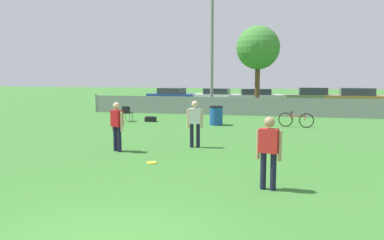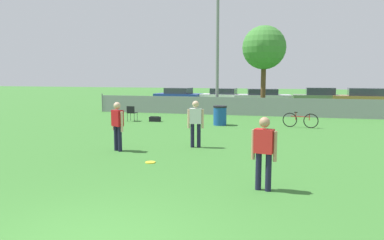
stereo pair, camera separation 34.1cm
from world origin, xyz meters
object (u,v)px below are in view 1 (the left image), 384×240
player_defender_red (117,123)px  parked_car_silver (255,97)px  gear_bag_sideline (151,119)px  frisbee_disc (152,163)px  player_receiver_white (195,121)px  folding_chair_sideline (127,112)px  parked_car_white (217,96)px  light_pole (212,30)px  parked_car_olive (313,97)px  tree_near_pole (258,48)px  bicycle_sideline (296,120)px  trash_bin (216,115)px  player_thrower_red (269,148)px  parked_car_tan (357,98)px  parked_car_blue (172,96)px

player_defender_red → parked_car_silver: 19.65m
player_defender_red → gear_bag_sideline: 7.68m
player_defender_red → frisbee_disc: bearing=-9.1°
player_receiver_white → folding_chair_sideline: bearing=119.2°
folding_chair_sideline → parked_car_white: 12.71m
frisbee_disc → folding_chair_sideline: bearing=116.8°
light_pole → parked_car_olive: 10.73m
frisbee_disc → parked_car_olive: size_ratio=0.07×
tree_near_pole → parked_car_silver: bearing=94.4°
bicycle_sideline → trash_bin: trash_bin is taller
tree_near_pole → light_pole: bearing=-147.1°
player_defender_red → player_thrower_red: bearing=-2.5°
parked_car_white → parked_car_tan: (10.69, -0.91, 0.05)m
trash_bin → gear_bag_sideline: bearing=171.8°
player_receiver_white → trash_bin: player_receiver_white is taller
parked_car_silver → parked_car_olive: 4.39m
player_receiver_white → parked_car_blue: player_receiver_white is taller
bicycle_sideline → parked_car_tan: bearing=77.0°
bicycle_sideline → parked_car_blue: 15.62m
parked_car_silver → folding_chair_sideline: bearing=-125.6°
parked_car_blue → parked_car_olive: parked_car_olive is taller
trash_bin → parked_car_white: bearing=99.1°
tree_near_pole → parked_car_blue: tree_near_pole is taller
player_receiver_white → parked_car_white: player_receiver_white is taller
bicycle_sideline → parked_car_tan: 12.62m
folding_chair_sideline → parked_car_tan: 17.71m
bicycle_sideline → parked_car_olive: size_ratio=0.41×
trash_bin → parked_car_blue: parked_car_blue is taller
player_thrower_red → parked_car_olive: player_thrower_red is taller
parked_car_silver → gear_bag_sideline: bearing=-121.2°
folding_chair_sideline → trash_bin: trash_bin is taller
player_defender_red → bicycle_sideline: 9.26m
tree_near_pole → player_thrower_red: (1.19, -16.86, -3.23)m
folding_chair_sideline → frisbee_disc: bearing=117.1°
player_receiver_white → parked_car_tan: bearing=53.6°
trash_bin → parked_car_tan: 14.61m
player_receiver_white → frisbee_disc: player_receiver_white is taller
player_thrower_red → folding_chair_sideline: size_ratio=1.96×
gear_bag_sideline → parked_car_tan: 16.64m
player_receiver_white → gear_bag_sideline: 7.37m
bicycle_sideline → parked_car_white: (-5.83, 12.55, 0.30)m
frisbee_disc → trash_bin: (0.49, 8.26, 0.47)m
parked_car_blue → parked_car_silver: bearing=6.0°
folding_chair_sideline → parked_car_blue: bearing=-84.9°
player_receiver_white → frisbee_disc: (-0.70, -2.51, -0.91)m
bicycle_sideline → gear_bag_sideline: bearing=-173.5°
parked_car_tan → parked_car_blue: bearing=-179.8°
parked_car_white → parked_car_silver: bearing=-3.3°
folding_chair_sideline → bicycle_sideline: bearing=179.2°
player_defender_red → parked_car_blue: 19.73m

